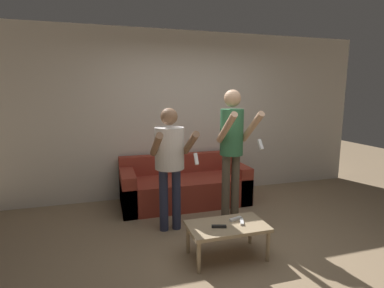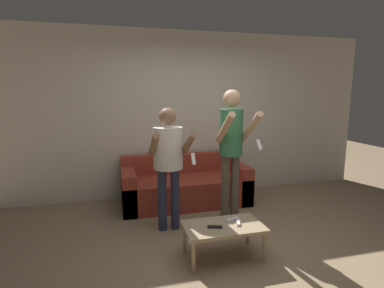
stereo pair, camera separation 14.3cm
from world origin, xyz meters
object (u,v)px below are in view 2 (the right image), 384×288
at_px(couch, 185,186).
at_px(remote_mid, 238,222).
at_px(person_standing_left, 168,155).
at_px(person_standing_right, 231,142).
at_px(remote_far, 232,219).
at_px(coffee_table, 223,229).
at_px(remote_near, 215,227).

xyz_separation_m(couch, remote_mid, (0.19, -1.67, 0.11)).
height_order(person_standing_left, person_standing_right, person_standing_right).
xyz_separation_m(person_standing_left, remote_far, (0.56, -0.70, -0.59)).
height_order(couch, coffee_table, couch).
distance_m(person_standing_left, remote_mid, 1.15).
relative_size(couch, person_standing_right, 1.10).
bearing_deg(remote_near, remote_mid, 7.73).
distance_m(person_standing_right, remote_near, 1.20).
bearing_deg(person_standing_left, coffee_table, -61.32).
distance_m(person_standing_left, remote_near, 1.07).
relative_size(couch, remote_far, 12.59).
bearing_deg(person_standing_right, remote_mid, -105.71).
xyz_separation_m(person_standing_left, remote_near, (0.32, -0.83, -0.59)).
distance_m(remote_near, remote_mid, 0.28).
distance_m(coffee_table, remote_far, 0.17).
height_order(couch, person_standing_right, person_standing_right).
relative_size(person_standing_left, coffee_table, 1.87).
bearing_deg(person_standing_left, couch, 65.04).
relative_size(couch, remote_near, 12.59).
bearing_deg(person_standing_right, person_standing_left, 179.83).
height_order(couch, remote_mid, couch).
bearing_deg(remote_mid, remote_far, 111.01).
height_order(couch, person_standing_left, person_standing_left).
xyz_separation_m(coffee_table, remote_far, (0.13, 0.09, 0.05)).
bearing_deg(person_standing_left, remote_far, -51.23).
distance_m(person_standing_right, remote_far, 1.03).
xyz_separation_m(person_standing_right, coffee_table, (-0.39, -0.79, -0.77)).
bearing_deg(coffee_table, person_standing_right, 63.79).
bearing_deg(remote_near, coffee_table, 19.13).
distance_m(couch, person_standing_right, 1.28).
bearing_deg(remote_near, couch, 87.16).
xyz_separation_m(person_standing_left, remote_mid, (0.60, -0.79, -0.59)).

